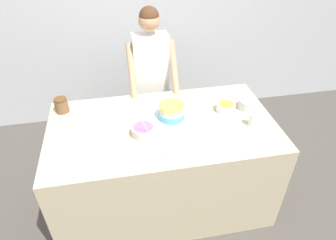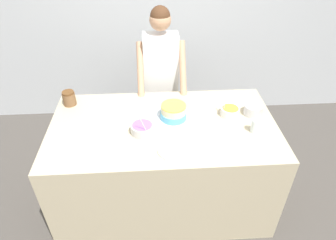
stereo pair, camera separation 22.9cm
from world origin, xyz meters
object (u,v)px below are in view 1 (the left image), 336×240
object	(u,v)px
person_baker	(151,71)
frosting_bowl_orange	(226,107)
frosting_bowl_white	(247,104)
stoneware_jar	(61,105)
ceramic_plate	(178,149)
drinking_glass	(253,119)
cake	(172,113)
frosting_bowl_purple	(143,130)

from	to	relation	value
person_baker	frosting_bowl_orange	distance (m)	0.83
frosting_bowl_white	frosting_bowl_orange	xyz separation A→B (m)	(-0.19, -0.00, -0.01)
stoneware_jar	frosting_bowl_orange	bearing A→B (deg)	-10.53
person_baker	stoneware_jar	xyz separation A→B (m)	(-0.81, -0.38, -0.04)
frosting_bowl_orange	ceramic_plate	xyz separation A→B (m)	(-0.49, -0.40, -0.03)
frosting_bowl_white	drinking_glass	distance (m)	0.24
person_baker	frosting_bowl_orange	size ratio (longest dim) A/B	10.35
person_baker	ceramic_plate	distance (m)	1.04
frosting_bowl_orange	drinking_glass	distance (m)	0.27
cake	frosting_bowl_white	xyz separation A→B (m)	(0.66, 0.02, -0.01)
drinking_glass	stoneware_jar	xyz separation A→B (m)	(-1.49, 0.48, 0.01)
frosting_bowl_purple	stoneware_jar	xyz separation A→B (m)	(-0.63, 0.43, 0.02)
person_baker	frosting_bowl_purple	world-z (taller)	person_baker
person_baker	frosting_bowl_purple	bearing A→B (deg)	-102.57
cake	frosting_bowl_purple	distance (m)	0.30
person_baker	drinking_glass	bearing A→B (deg)	-51.70
drinking_glass	ceramic_plate	world-z (taller)	drinking_glass
stoneware_jar	ceramic_plate	bearing A→B (deg)	-37.39
cake	drinking_glass	distance (m)	0.64
frosting_bowl_orange	stoneware_jar	xyz separation A→B (m)	(-1.35, 0.25, 0.02)
ceramic_plate	drinking_glass	bearing A→B (deg)	15.55
cake	frosting_bowl_purple	world-z (taller)	frosting_bowl_purple
ceramic_plate	frosting_bowl_white	bearing A→B (deg)	30.66
frosting_bowl_white	drinking_glass	xyz separation A→B (m)	(-0.05, -0.23, 0.01)
cake	stoneware_jar	size ratio (longest dim) A/B	2.78
person_baker	frosting_bowl_orange	world-z (taller)	person_baker
drinking_glass	stoneware_jar	world-z (taller)	stoneware_jar
ceramic_plate	frosting_bowl_purple	bearing A→B (deg)	135.38
frosting_bowl_purple	stoneware_jar	bearing A→B (deg)	145.58
frosting_bowl_orange	person_baker	bearing A→B (deg)	130.51
stoneware_jar	drinking_glass	bearing A→B (deg)	-17.79
cake	drinking_glass	bearing A→B (deg)	-18.84
frosting_bowl_purple	drinking_glass	distance (m)	0.86
person_baker	cake	bearing A→B (deg)	-83.85
frosting_bowl_white	drinking_glass	size ratio (longest dim) A/B	1.31
frosting_bowl_white	ceramic_plate	bearing A→B (deg)	-149.34
drinking_glass	ceramic_plate	size ratio (longest dim) A/B	0.47
person_baker	stoneware_jar	distance (m)	0.90
frosting_bowl_orange	frosting_bowl_purple	world-z (taller)	frosting_bowl_purple
frosting_bowl_white	stoneware_jar	world-z (taller)	stoneware_jar
person_baker	drinking_glass	xyz separation A→B (m)	(0.68, -0.86, -0.05)
frosting_bowl_white	frosting_bowl_orange	size ratio (longest dim) A/B	0.94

